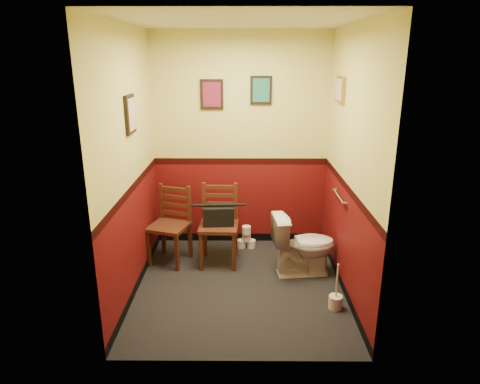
% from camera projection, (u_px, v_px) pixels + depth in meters
% --- Properties ---
extents(floor, '(2.20, 2.40, 0.00)m').
position_uv_depth(floor, '(240.00, 286.00, 4.67)').
color(floor, black).
rests_on(floor, ground).
extents(ceiling, '(2.20, 2.40, 0.00)m').
position_uv_depth(ceiling, '(240.00, 21.00, 3.84)').
color(ceiling, silver).
rests_on(ceiling, ground).
extents(wall_back, '(2.20, 0.00, 2.70)m').
position_uv_depth(wall_back, '(240.00, 143.00, 5.40)').
color(wall_back, '#560C0D').
rests_on(wall_back, ground).
extents(wall_front, '(2.20, 0.00, 2.70)m').
position_uv_depth(wall_front, '(239.00, 207.00, 3.11)').
color(wall_front, '#560C0D').
rests_on(wall_front, ground).
extents(wall_left, '(0.00, 2.40, 2.70)m').
position_uv_depth(wall_left, '(130.00, 166.00, 4.26)').
color(wall_left, '#560C0D').
rests_on(wall_left, ground).
extents(wall_right, '(0.00, 2.40, 2.70)m').
position_uv_depth(wall_right, '(350.00, 166.00, 4.25)').
color(wall_right, '#560C0D').
rests_on(wall_right, ground).
extents(grab_bar, '(0.05, 0.56, 0.06)m').
position_uv_depth(grab_bar, '(339.00, 197.00, 4.61)').
color(grab_bar, silver).
rests_on(grab_bar, wall_right).
extents(framed_print_back_a, '(0.28, 0.04, 0.36)m').
position_uv_depth(framed_print_back_a, '(212.00, 94.00, 5.20)').
color(framed_print_back_a, black).
rests_on(framed_print_back_a, wall_back).
extents(framed_print_back_b, '(0.26, 0.04, 0.34)m').
position_uv_depth(framed_print_back_b, '(261.00, 90.00, 5.18)').
color(framed_print_back_b, black).
rests_on(framed_print_back_b, wall_back).
extents(framed_print_left, '(0.04, 0.30, 0.38)m').
position_uv_depth(framed_print_left, '(130.00, 114.00, 4.20)').
color(framed_print_left, black).
rests_on(framed_print_left, wall_left).
extents(framed_print_right, '(0.04, 0.34, 0.28)m').
position_uv_depth(framed_print_right, '(340.00, 90.00, 4.61)').
color(framed_print_right, olive).
rests_on(framed_print_right, wall_right).
extents(toilet, '(0.76, 0.48, 0.70)m').
position_uv_depth(toilet, '(303.00, 245.00, 4.85)').
color(toilet, white).
rests_on(toilet, floor).
extents(toilet_brush, '(0.14, 0.14, 0.49)m').
position_uv_depth(toilet_brush, '(336.00, 301.00, 4.24)').
color(toilet_brush, silver).
rests_on(toilet_brush, floor).
extents(chair_left, '(0.54, 0.54, 0.92)m').
position_uv_depth(chair_left, '(171.00, 225.00, 5.12)').
color(chair_left, '#4A2416').
rests_on(chair_left, floor).
extents(chair_right, '(0.46, 0.46, 0.95)m').
position_uv_depth(chair_right, '(219.00, 225.00, 5.09)').
color(chair_right, '#4A2416').
rests_on(chair_right, floor).
extents(handbag, '(0.37, 0.20, 0.26)m').
position_uv_depth(handbag, '(219.00, 216.00, 5.01)').
color(handbag, black).
rests_on(handbag, chair_right).
extents(tp_stack, '(0.24, 0.14, 0.31)m').
position_uv_depth(tp_stack, '(246.00, 239.00, 5.56)').
color(tp_stack, silver).
rests_on(tp_stack, floor).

